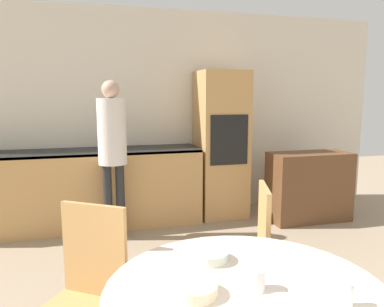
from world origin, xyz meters
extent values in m
cube|color=silver|center=(0.00, 4.91, 1.30)|extent=(6.29, 0.05, 2.60)
cube|color=tan|center=(-0.92, 4.56, 0.45)|extent=(2.75, 0.60, 0.91)
cube|color=black|center=(-0.92, 4.56, 0.89)|extent=(2.75, 0.60, 0.03)
cube|color=tan|center=(0.79, 4.57, 0.92)|extent=(0.59, 0.58, 1.84)
cube|color=black|center=(0.79, 4.28, 1.01)|extent=(0.47, 0.01, 0.60)
cube|color=brown|center=(1.77, 4.08, 0.42)|extent=(0.99, 0.45, 0.85)
cylinder|color=beige|center=(-0.22, 1.45, 0.73)|extent=(1.18, 1.18, 0.03)
cube|color=tan|center=(-0.82, 2.09, 0.72)|extent=(0.33, 0.24, 0.50)
cylinder|color=tan|center=(-0.04, 2.46, 0.22)|extent=(0.04, 0.04, 0.45)
cylinder|color=tan|center=(0.26, 2.36, 0.22)|extent=(0.04, 0.04, 0.45)
cube|color=tan|center=(0.06, 2.26, 0.46)|extent=(0.51, 0.51, 0.02)
cube|color=tan|center=(0.23, 2.20, 0.72)|extent=(0.15, 0.37, 0.50)
cylinder|color=#262628|center=(-0.66, 4.08, 0.41)|extent=(0.09, 0.09, 0.82)
cylinder|color=#262628|center=(-0.53, 4.08, 0.41)|extent=(0.09, 0.09, 0.82)
cylinder|color=silver|center=(-0.59, 4.08, 1.17)|extent=(0.30, 0.30, 0.69)
sphere|color=tan|center=(-0.59, 4.08, 1.60)|extent=(0.18, 0.18, 0.18)
cylinder|color=silver|center=(-0.18, 1.44, 0.79)|extent=(0.08, 0.08, 0.09)
cylinder|color=silver|center=(-0.28, 1.75, 0.77)|extent=(0.18, 0.18, 0.05)
cylinder|color=beige|center=(-0.43, 1.47, 0.77)|extent=(0.19, 0.19, 0.05)
cylinder|color=white|center=(0.11, 1.24, 0.78)|extent=(0.03, 0.03, 0.07)
cylinder|color=silver|center=(0.11, 1.24, 0.83)|extent=(0.03, 0.03, 0.01)
camera|label=1|loc=(-0.81, 0.12, 1.54)|focal=35.00mm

